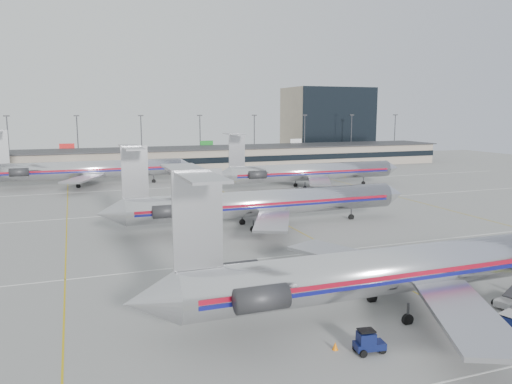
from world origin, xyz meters
name	(u,v)px	position (x,y,z in m)	size (l,w,h in m)	color
ground	(385,276)	(0.00, 0.00, 0.00)	(260.00, 260.00, 0.00)	gray
apron_markings	(335,250)	(0.00, 10.00, 0.01)	(160.00, 0.15, 0.02)	silver
terminal	(181,159)	(0.00, 97.97, 3.16)	(162.00, 17.00, 6.25)	gray
light_mast_row	(171,137)	(0.00, 112.00, 8.58)	(163.60, 0.40, 15.28)	#38383D
distant_building	(327,122)	(62.00, 128.00, 12.50)	(30.00, 20.00, 25.00)	tan
jet_foreground	(412,267)	(-2.89, -7.76, 3.64)	(47.97, 28.24, 12.56)	silver
jet_second_row	(261,203)	(-3.95, 24.53, 3.51)	(46.25, 27.23, 12.11)	silver
jet_third_row	(309,172)	(18.88, 55.57, 3.50)	(44.03, 27.09, 12.04)	silver
jet_back_row	(87,169)	(-25.75, 75.04, 3.67)	(46.28, 28.47, 12.65)	silver
tug_left	(368,342)	(-10.45, -13.19, 0.77)	(2.21, 1.32, 1.69)	#0B123C
cart_inner	(510,319)	(2.37, -13.12, 0.52)	(2.00, 1.64, 0.98)	#0B123C
cone_left	(335,346)	(-12.31, -12.02, 0.28)	(0.42, 0.42, 0.57)	orange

